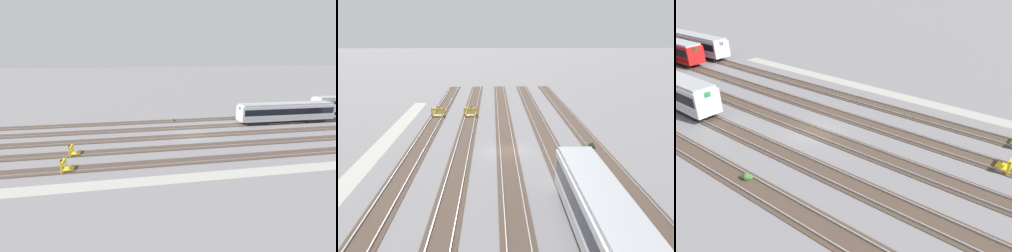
# 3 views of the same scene
# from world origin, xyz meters

# --- Properties ---
(ground_plane) EXTENTS (400.00, 400.00, 0.00)m
(ground_plane) POSITION_xyz_m (0.00, 0.00, 0.00)
(ground_plane) COLOR slate
(service_walkway) EXTENTS (54.00, 2.00, 0.01)m
(service_walkway) POSITION_xyz_m (0.00, -13.59, 0.00)
(service_walkway) COLOR #9E9E93
(service_walkway) RESTS_ON ground
(rail_track_nearest) EXTENTS (90.00, 2.23, 0.21)m
(rail_track_nearest) POSITION_xyz_m (0.00, -9.37, 0.04)
(rail_track_nearest) COLOR #47382D
(rail_track_nearest) RESTS_ON ground
(rail_track_near_inner) EXTENTS (90.00, 2.24, 0.21)m
(rail_track_near_inner) POSITION_xyz_m (0.00, -4.69, 0.04)
(rail_track_near_inner) COLOR #47382D
(rail_track_near_inner) RESTS_ON ground
(rail_track_middle) EXTENTS (90.00, 2.24, 0.21)m
(rail_track_middle) POSITION_xyz_m (0.00, 0.00, 0.04)
(rail_track_middle) COLOR #47382D
(rail_track_middle) RESTS_ON ground
(rail_track_far_inner) EXTENTS (90.00, 2.23, 0.21)m
(rail_track_far_inner) POSITION_xyz_m (0.00, 4.69, 0.04)
(rail_track_far_inner) COLOR #47382D
(rail_track_far_inner) RESTS_ON ground
(rail_track_farthest) EXTENTS (90.00, 2.23, 0.21)m
(rail_track_farthest) POSITION_xyz_m (0.00, 9.37, 0.04)
(rail_track_farthest) COLOR #47382D
(rail_track_farthest) RESTS_ON ground
(subway_car_front_row_leftmost) EXTENTS (18.05, 3.16, 3.70)m
(subway_car_front_row_leftmost) POSITION_xyz_m (37.93, -9.41, 2.04)
(subway_car_front_row_leftmost) COLOR #B7BABF
(subway_car_front_row_leftmost) RESTS_ON ground
(bumper_stop_near_inner_track) EXTENTS (1.37, 2.01, 1.22)m
(bumper_stop_near_inner_track) POSITION_xyz_m (-16.68, -4.69, 0.51)
(bumper_stop_near_inner_track) COLOR gold
(bumper_stop_near_inner_track) RESTS_ON ground
(weed_clump) EXTENTS (0.92, 0.70, 0.64)m
(weed_clump) POSITION_xyz_m (-1.00, 9.05, 0.24)
(weed_clump) COLOR #38602D
(weed_clump) RESTS_ON ground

